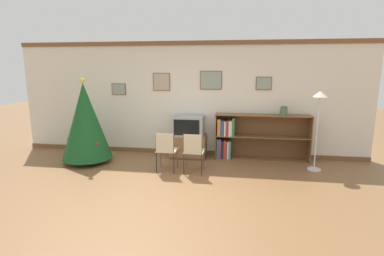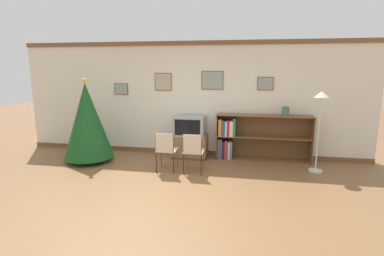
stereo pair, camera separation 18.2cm
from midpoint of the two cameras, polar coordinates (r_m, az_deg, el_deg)
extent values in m
plane|color=brown|center=(5.14, -6.66, -12.70)|extent=(24.00, 24.00, 0.00)
cube|color=silver|center=(7.22, -1.55, 5.52)|extent=(8.42, 0.08, 2.70)
cube|color=brown|center=(7.15, -1.69, 15.90)|extent=(8.42, 0.03, 0.10)
cube|color=brown|center=(7.41, -1.58, -4.57)|extent=(8.42, 0.03, 0.10)
cube|color=brown|center=(7.64, -14.44, 7.19)|extent=(0.36, 0.02, 0.28)
cube|color=gray|center=(7.63, -14.48, 7.18)|extent=(0.32, 0.01, 0.24)
cube|color=brown|center=(7.28, -6.54, 8.72)|extent=(0.42, 0.02, 0.42)
cube|color=tan|center=(7.26, -6.56, 8.72)|extent=(0.38, 0.01, 0.38)
cube|color=brown|center=(7.06, 2.88, 9.06)|extent=(0.51, 0.02, 0.43)
cube|color=gray|center=(7.05, 2.87, 9.06)|extent=(0.48, 0.01, 0.39)
cube|color=brown|center=(7.04, 12.78, 8.27)|extent=(0.35, 0.02, 0.30)
cube|color=gray|center=(7.03, 12.78, 8.27)|extent=(0.32, 0.01, 0.26)
cylinder|color=maroon|center=(7.23, -19.86, -5.69)|extent=(0.36, 0.36, 0.10)
cone|color=#195123|center=(7.03, -20.34, 1.25)|extent=(1.08, 1.08, 1.68)
sphere|color=yellow|center=(6.94, -20.86, 8.48)|extent=(0.10, 0.10, 0.10)
sphere|color=red|center=(6.78, -18.30, -2.89)|extent=(0.06, 0.06, 0.06)
sphere|color=silver|center=(7.32, -20.80, 1.04)|extent=(0.05, 0.05, 0.05)
sphere|color=#1E4CB2|center=(7.32, -22.56, -1.31)|extent=(0.06, 0.06, 0.06)
sphere|color=gold|center=(7.25, -20.31, 2.26)|extent=(0.06, 0.06, 0.06)
sphere|color=#1E4CB2|center=(7.23, -23.14, -2.02)|extent=(0.06, 0.06, 0.06)
cube|color=brown|center=(7.16, -1.44, -5.37)|extent=(0.79, 0.49, 0.05)
cube|color=olive|center=(7.08, -1.45, -3.30)|extent=(0.83, 0.51, 0.48)
cube|color=#9E9E99|center=(6.98, -1.47, 0.46)|extent=(0.72, 0.49, 0.46)
cube|color=black|center=(6.74, -1.84, 0.06)|extent=(0.59, 0.01, 0.36)
cube|color=beige|center=(6.18, -5.63, -4.21)|extent=(0.40, 0.40, 0.02)
cube|color=beige|center=(5.95, -6.13, -2.87)|extent=(0.35, 0.02, 0.38)
cylinder|color=#4C4C51|center=(6.46, -6.76, -5.59)|extent=(0.02, 0.02, 0.42)
cylinder|color=#4C4C51|center=(6.37, -3.62, -5.76)|extent=(0.02, 0.02, 0.42)
cylinder|color=#4C4C51|center=(6.13, -7.65, -6.56)|extent=(0.02, 0.02, 0.42)
cylinder|color=#4C4C51|center=(6.04, -4.35, -6.76)|extent=(0.02, 0.02, 0.42)
cylinder|color=#4C4C51|center=(6.07, -7.70, -4.78)|extent=(0.02, 0.02, 0.82)
cylinder|color=#4C4C51|center=(5.98, -4.38, -4.96)|extent=(0.02, 0.02, 0.82)
cube|color=beige|center=(6.07, -0.46, -4.45)|extent=(0.40, 0.40, 0.02)
cube|color=beige|center=(5.84, -0.77, -3.10)|extent=(0.35, 0.02, 0.38)
cylinder|color=#4C4C51|center=(6.33, -1.82, -5.85)|extent=(0.02, 0.02, 0.42)
cylinder|color=#4C4C51|center=(6.28, 1.43, -6.00)|extent=(0.02, 0.02, 0.42)
cylinder|color=#4C4C51|center=(6.00, -2.45, -6.86)|extent=(0.02, 0.02, 0.42)
cylinder|color=#4C4C51|center=(5.94, 0.99, -7.03)|extent=(0.02, 0.02, 0.42)
cylinder|color=#4C4C51|center=(5.94, -2.46, -5.05)|extent=(0.02, 0.02, 0.82)
cylinder|color=#4C4C51|center=(5.88, 1.00, -5.21)|extent=(0.02, 0.02, 0.82)
cube|color=brown|center=(7.03, 3.85, -1.50)|extent=(0.02, 0.36, 1.05)
cube|color=brown|center=(7.17, 20.86, -1.98)|extent=(0.02, 0.36, 1.05)
cube|color=brown|center=(6.92, 12.63, 2.39)|extent=(2.12, 0.36, 0.02)
cube|color=brown|center=(7.15, 12.27, -5.78)|extent=(2.12, 0.36, 0.02)
cube|color=brown|center=(7.02, 12.45, -1.59)|extent=(2.08, 0.36, 0.02)
cube|color=brown|center=(7.19, 12.36, -1.44)|extent=(2.12, 0.01, 1.05)
cube|color=#337547|center=(7.05, 4.17, -3.81)|extent=(0.04, 0.27, 0.45)
cube|color=#7A3D7F|center=(7.03, 4.59, -3.88)|extent=(0.06, 0.22, 0.45)
cube|color=#232328|center=(7.04, 5.06, -4.02)|extent=(0.05, 0.25, 0.41)
cube|color=#B73333|center=(7.03, 5.59, -4.02)|extent=(0.07, 0.23, 0.42)
cube|color=silver|center=(7.02, 6.11, -4.14)|extent=(0.04, 0.22, 0.40)
cube|color=teal|center=(7.05, 6.51, -4.01)|extent=(0.05, 0.29, 0.41)
cube|color=orange|center=(6.90, 4.43, 0.13)|extent=(0.07, 0.21, 0.38)
cube|color=#2D4C93|center=(6.93, 5.05, 0.05)|extent=(0.06, 0.25, 0.36)
cube|color=silver|center=(6.90, 5.54, -0.08)|extent=(0.04, 0.21, 0.34)
cube|color=#B73333|center=(6.91, 5.96, 0.02)|extent=(0.05, 0.24, 0.36)
cube|color=silver|center=(6.94, 6.56, 0.01)|extent=(0.08, 0.29, 0.35)
cube|color=#337547|center=(6.92, 7.13, 0.25)|extent=(0.05, 0.28, 0.41)
cylinder|color=#47664C|center=(6.91, 16.37, 3.08)|extent=(0.16, 0.16, 0.20)
torus|color=#47664C|center=(6.89, 16.41, 3.88)|extent=(0.14, 0.14, 0.03)
cylinder|color=silver|center=(6.76, 21.46, -7.33)|extent=(0.28, 0.28, 0.03)
cylinder|color=silver|center=(6.56, 21.95, -1.02)|extent=(0.03, 0.03, 1.49)
cone|color=white|center=(6.45, 22.48, 6.00)|extent=(0.28, 0.28, 0.12)
camera|label=1|loc=(0.09, -90.86, -0.17)|focal=28.00mm
camera|label=2|loc=(0.09, 89.14, 0.17)|focal=28.00mm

